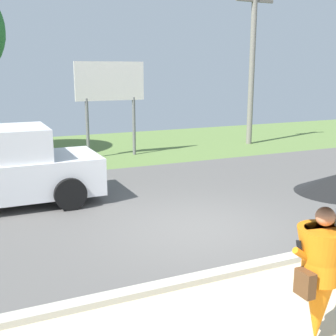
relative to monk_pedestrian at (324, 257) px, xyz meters
name	(u,v)px	position (x,y,z in m)	size (l,w,h in m)	color
ground_plane	(148,194)	(0.52, 6.86, -1.14)	(40.00, 22.00, 0.20)	#565451
monk_pedestrian	(324,257)	(0.00, 0.00, 0.00)	(1.06, 0.98, 2.13)	orange
utility_pole	(252,63)	(7.52, 12.29, 2.38)	(1.80, 0.24, 6.61)	gray
roadside_billboard	(110,88)	(1.12, 12.01, 1.45)	(2.60, 0.12, 3.50)	slate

